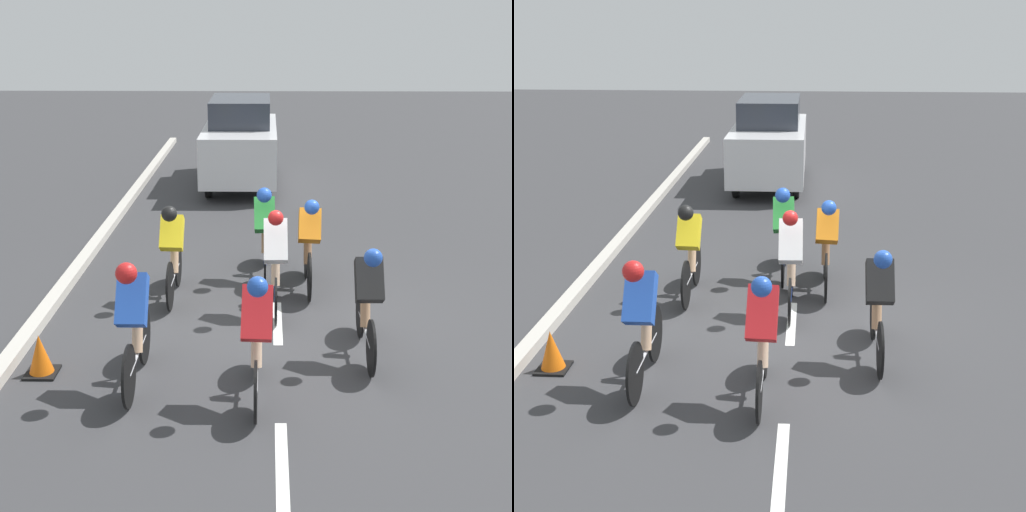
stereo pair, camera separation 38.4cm
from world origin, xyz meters
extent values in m
plane|color=#38383A|center=(0.00, 0.00, 0.00)|extent=(60.00, 60.00, 0.00)
cube|color=white|center=(0.00, 3.27, 0.00)|extent=(0.12, 1.40, 0.01)
cube|color=white|center=(0.00, 0.07, 0.00)|extent=(0.12, 1.40, 0.01)
cube|color=white|center=(0.00, -3.13, 0.00)|extent=(0.12, 1.40, 0.01)
cube|color=#B7B2A8|center=(3.20, 0.07, 0.07)|extent=(0.20, 28.35, 0.14)
cylinder|color=black|center=(1.60, 1.22, 0.34)|extent=(0.03, 0.68, 0.68)
cylinder|color=black|center=(1.60, 2.23, 0.34)|extent=(0.03, 0.68, 0.68)
cylinder|color=#B7B7BC|center=(1.60, 1.73, 0.34)|extent=(0.04, 1.01, 0.04)
cylinder|color=#B7B7BC|center=(1.60, 1.55, 0.55)|extent=(0.04, 0.04, 0.42)
cylinder|color=yellow|center=(1.60, 1.68, 0.44)|extent=(0.07, 0.07, 0.16)
cylinder|color=#DBAD84|center=(1.60, 1.65, 0.52)|extent=(0.12, 0.23, 0.36)
cube|color=blue|center=(1.60, 1.83, 1.04)|extent=(0.32, 0.49, 0.58)
sphere|color=red|center=(1.59, 2.05, 1.43)|extent=(0.23, 0.23, 0.23)
cylinder|color=black|center=(-1.05, 0.47, 0.33)|extent=(0.03, 0.66, 0.66)
cylinder|color=black|center=(-1.05, 1.50, 0.33)|extent=(0.03, 0.66, 0.66)
cylinder|color=#B7B7BC|center=(-1.05, 0.98, 0.33)|extent=(0.04, 1.04, 0.04)
cylinder|color=#B7B7BC|center=(-1.05, 0.80, 0.54)|extent=(0.04, 0.04, 0.42)
cylinder|color=white|center=(-1.05, 0.93, 0.43)|extent=(0.07, 0.07, 0.16)
cylinder|color=tan|center=(-1.05, 0.91, 0.51)|extent=(0.12, 0.23, 0.36)
cube|color=black|center=(-1.05, 1.08, 1.01)|extent=(0.32, 0.46, 0.54)
sphere|color=blue|center=(-1.05, 1.30, 1.36)|extent=(0.21, 0.21, 0.21)
cylinder|color=black|center=(0.26, 1.54, 0.32)|extent=(0.03, 0.64, 0.64)
cylinder|color=black|center=(0.26, 2.50, 0.32)|extent=(0.03, 0.64, 0.64)
cylinder|color=#B7B7BC|center=(0.26, 2.02, 0.32)|extent=(0.04, 0.96, 0.04)
cylinder|color=#B7B7BC|center=(0.26, 1.85, 0.53)|extent=(0.04, 0.04, 0.42)
cylinder|color=white|center=(0.26, 1.97, 0.42)|extent=(0.07, 0.07, 0.16)
cylinder|color=beige|center=(0.26, 1.95, 0.50)|extent=(0.12, 0.23, 0.36)
cube|color=red|center=(0.25, 2.12, 1.03)|extent=(0.34, 0.49, 0.59)
sphere|color=blue|center=(0.24, 2.34, 1.41)|extent=(0.21, 0.21, 0.21)
cylinder|color=black|center=(-0.47, -1.69, 0.36)|extent=(0.03, 0.72, 0.72)
cylinder|color=black|center=(-0.47, -0.72, 0.36)|extent=(0.03, 0.72, 0.72)
cylinder|color=black|center=(-0.47, -1.21, 0.36)|extent=(0.04, 0.97, 0.04)
cylinder|color=black|center=(-0.47, -1.38, 0.57)|extent=(0.04, 0.04, 0.42)
cylinder|color=#1999D8|center=(-0.47, -1.26, 0.46)|extent=(0.07, 0.07, 0.16)
cylinder|color=#9E704C|center=(-0.47, -1.28, 0.54)|extent=(0.12, 0.23, 0.36)
cube|color=orange|center=(-0.48, -1.11, 1.02)|extent=(0.34, 0.44, 0.52)
sphere|color=blue|center=(-0.49, -0.89, 1.36)|extent=(0.22, 0.22, 0.22)
cylinder|color=black|center=(0.18, -2.30, 0.34)|extent=(0.03, 0.67, 0.67)
cylinder|color=black|center=(0.18, -1.27, 0.34)|extent=(0.03, 0.67, 0.67)
cylinder|color=navy|center=(0.18, -1.79, 0.34)|extent=(0.04, 1.03, 0.04)
cylinder|color=navy|center=(0.18, -1.97, 0.55)|extent=(0.04, 0.04, 0.42)
cylinder|color=white|center=(0.18, -1.84, 0.44)|extent=(0.07, 0.07, 0.16)
cylinder|color=#9E704C|center=(0.18, -1.87, 0.52)|extent=(0.12, 0.23, 0.36)
cube|color=green|center=(0.18, -1.69, 1.02)|extent=(0.34, 0.47, 0.56)
sphere|color=blue|center=(0.19, -1.47, 1.39)|extent=(0.23, 0.23, 0.23)
cylinder|color=black|center=(1.50, -1.32, 0.35)|extent=(0.03, 0.69, 0.69)
cylinder|color=black|center=(1.50, -0.37, 0.35)|extent=(0.03, 0.69, 0.69)
cylinder|color=#B7B7BC|center=(1.50, -0.84, 0.35)|extent=(0.04, 0.95, 0.04)
cylinder|color=#B7B7BC|center=(1.50, -1.01, 0.56)|extent=(0.04, 0.04, 0.42)
cylinder|color=white|center=(1.50, -0.89, 0.45)|extent=(0.07, 0.07, 0.16)
cylinder|color=#DBAD84|center=(1.50, -0.92, 0.53)|extent=(0.12, 0.23, 0.36)
cube|color=yellow|center=(1.50, -0.74, 1.01)|extent=(0.33, 0.44, 0.52)
sphere|color=black|center=(1.49, -0.52, 1.35)|extent=(0.22, 0.22, 0.22)
cylinder|color=black|center=(0.03, -0.92, 0.32)|extent=(0.03, 0.64, 0.64)
cylinder|color=black|center=(0.03, 0.10, 0.32)|extent=(0.03, 0.64, 0.64)
cylinder|color=navy|center=(0.03, -0.41, 0.32)|extent=(0.04, 1.01, 0.04)
cylinder|color=navy|center=(0.03, -0.59, 0.53)|extent=(0.04, 0.04, 0.42)
cylinder|color=green|center=(0.03, -0.46, 0.42)|extent=(0.07, 0.07, 0.16)
cylinder|color=beige|center=(0.03, -0.48, 0.50)|extent=(0.12, 0.23, 0.36)
cube|color=white|center=(0.03, -0.31, 1.04)|extent=(0.33, 0.50, 0.60)
sphere|color=red|center=(0.04, -0.09, 1.42)|extent=(0.21, 0.21, 0.21)
cylinder|color=black|center=(0.11, -6.83, 0.32)|extent=(0.14, 0.64, 0.64)
cylinder|color=black|center=(1.47, -6.83, 0.32)|extent=(0.14, 0.64, 0.64)
cylinder|color=black|center=(0.11, -9.38, 0.32)|extent=(0.14, 0.64, 0.64)
cylinder|color=black|center=(1.47, -9.38, 0.32)|extent=(0.14, 0.64, 0.64)
cube|color=silver|center=(0.79, -8.11, 0.88)|extent=(1.70, 4.11, 1.12)
cube|color=#2D333D|center=(0.79, -8.31, 1.74)|extent=(1.39, 2.26, 0.61)
cube|color=black|center=(2.75, 1.55, 0.01)|extent=(0.36, 0.36, 0.03)
cone|color=orange|center=(2.75, 1.55, 0.26)|extent=(0.28, 0.28, 0.46)
camera|label=1|loc=(0.15, 8.88, 3.96)|focal=50.00mm
camera|label=2|loc=(-0.23, 8.87, 3.96)|focal=50.00mm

